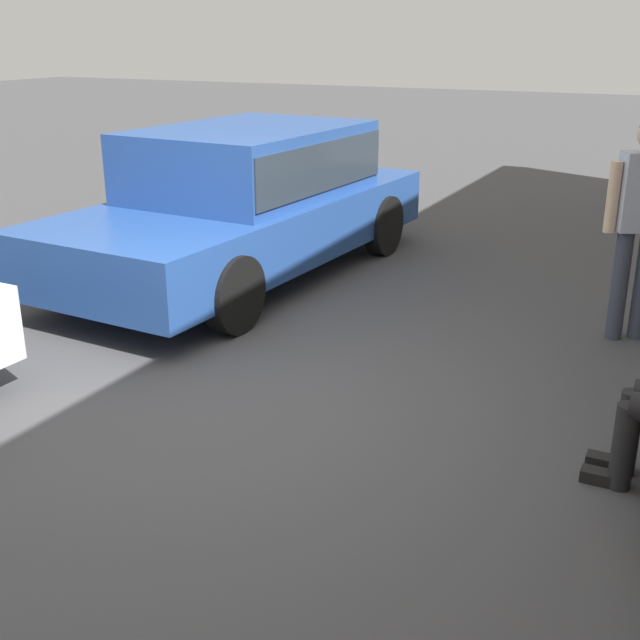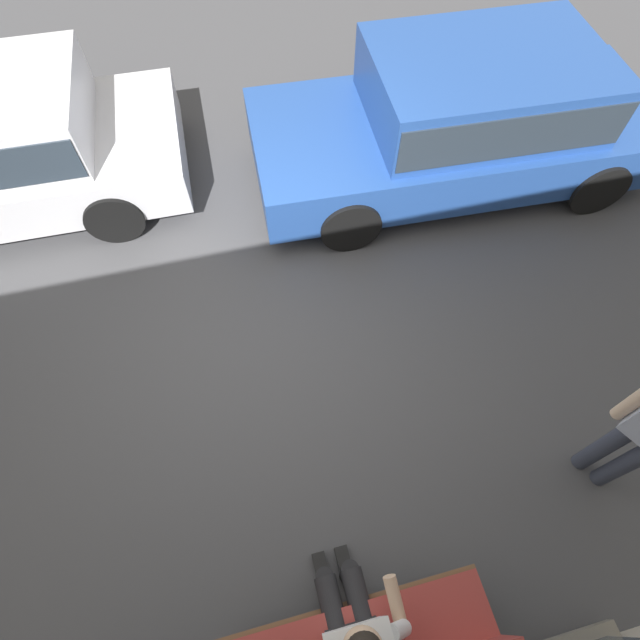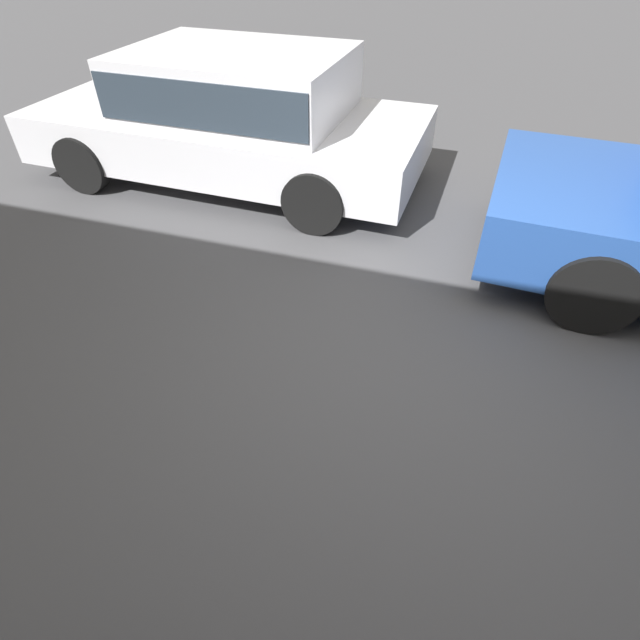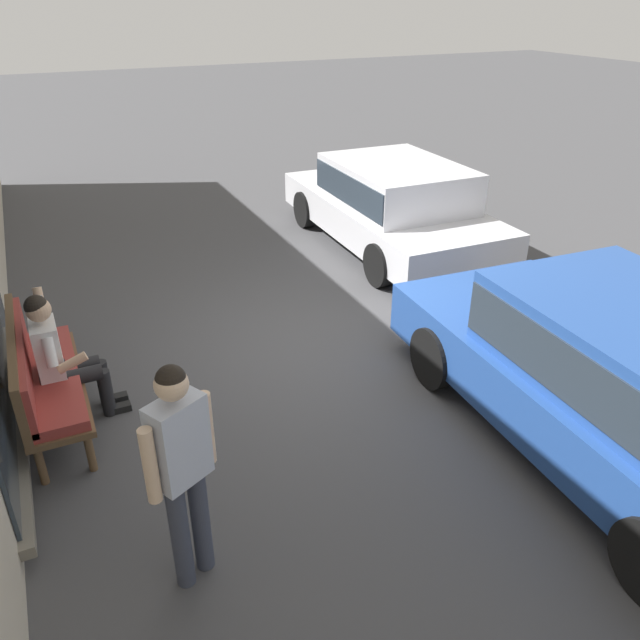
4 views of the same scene
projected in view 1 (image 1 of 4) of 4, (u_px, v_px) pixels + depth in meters
The scene contains 2 objects.
ground_plane at pixel (238, 408), 5.25m from camera, with size 60.00×60.00×0.00m, color #424244.
parked_car_near at pixel (246, 195), 7.93m from camera, with size 4.61×2.15×1.45m.
Camera 1 is at (4.00, 2.60, 2.33)m, focal length 45.00 mm.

